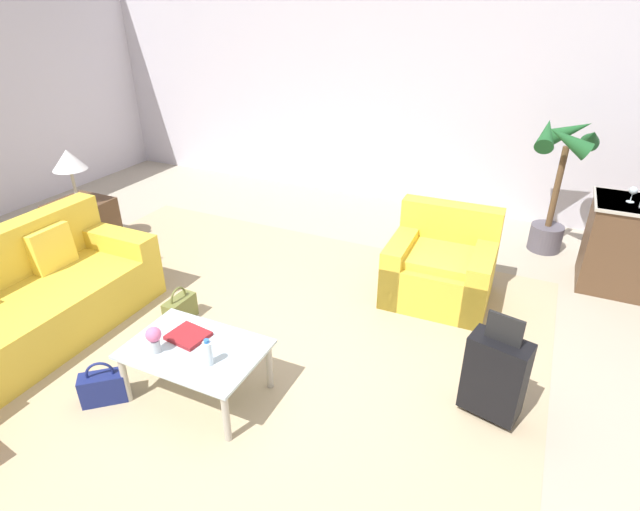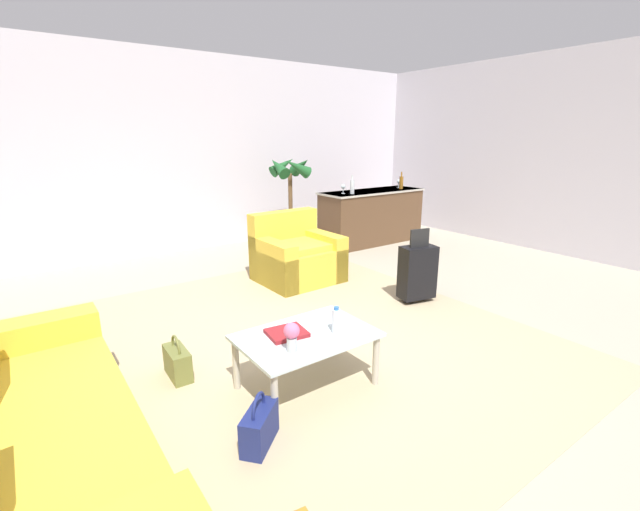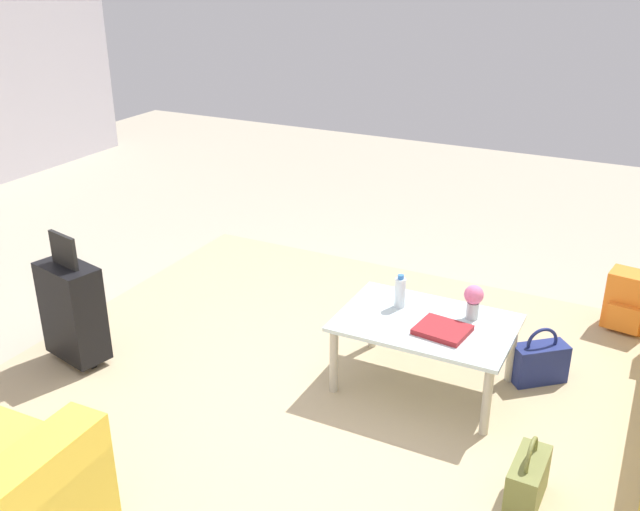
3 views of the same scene
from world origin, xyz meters
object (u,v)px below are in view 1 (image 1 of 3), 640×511
object	(u,v)px
handbag_navy	(103,387)
coffee_table_book	(188,336)
couch	(17,310)
wine_glass_leftmost	(633,191)
coffee_table	(196,354)
flower_vase	(154,338)
water_bottle	(208,353)
side_table	(84,224)
table_lamp	(69,161)
potted_palm	(560,176)
suitcase_black	(495,375)
handbag_olive	(180,309)
armchair	(441,268)

from	to	relation	value
handbag_navy	coffee_table_book	bearing A→B (deg)	42.81
couch	wine_glass_leftmost	world-z (taller)	wine_glass_leftmost
coffee_table	flower_vase	size ratio (longest dim) A/B	4.79
coffee_table	water_bottle	bearing A→B (deg)	-26.57
side_table	wine_glass_leftmost	distance (m)	5.90
couch	table_lamp	xyz separation A→B (m)	(-1.00, 1.60, 0.73)
couch	potted_palm	xyz separation A→B (m)	(4.00, 3.80, 0.60)
coffee_table_book	table_lamp	size ratio (longest dim) A/B	0.45
suitcase_black	table_lamp	bearing A→B (deg)	170.54
flower_vase	table_lamp	bearing A→B (deg)	147.40
flower_vase	table_lamp	size ratio (longest dim) A/B	0.33
suitcase_black	handbag_olive	distance (m)	2.76
flower_vase	side_table	bearing A→B (deg)	147.40
coffee_table_book	handbag_olive	xyz separation A→B (m)	(-0.63, 0.62, -0.32)
suitcase_black	handbag_olive	xyz separation A→B (m)	(-2.75, 0.00, -0.23)
wine_glass_leftmost	potted_palm	xyz separation A→B (m)	(-0.64, 0.62, -0.12)
suitcase_black	handbag_olive	bearing A→B (deg)	179.97
table_lamp	potted_palm	world-z (taller)	potted_palm
armchair	suitcase_black	xyz separation A→B (m)	(0.70, -1.47, 0.06)
water_bottle	handbag_navy	size ratio (longest dim) A/B	0.57
potted_palm	handbag_navy	bearing A→B (deg)	-124.54
side_table	table_lamp	distance (m)	0.76
side_table	wine_glass_leftmost	world-z (taller)	wine_glass_leftmost
side_table	handbag_navy	bearing A→B (deg)	-40.13
couch	suitcase_black	world-z (taller)	couch
coffee_table	table_lamp	xyz separation A→B (m)	(-2.80, 1.50, 0.67)
coffee_table	suitcase_black	xyz separation A→B (m)	(2.00, 0.70, -0.02)
coffee_table	wine_glass_leftmost	size ratio (longest dim) A/B	6.36
wine_glass_leftmost	handbag_navy	world-z (taller)	wine_glass_leftmost
water_bottle	flower_vase	bearing A→B (deg)	-173.21
couch	suitcase_black	distance (m)	3.88
armchair	coffee_table_book	xyz separation A→B (m)	(-1.42, -2.09, 0.15)
table_lamp	potted_palm	distance (m)	5.46
wine_glass_leftmost	handbag_olive	bearing A→B (deg)	-146.38
armchair	coffee_table	bearing A→B (deg)	-120.89
water_bottle	suitcase_black	distance (m)	1.98
potted_palm	armchair	bearing A→B (deg)	-120.52
couch	side_table	distance (m)	1.89
table_lamp	potted_palm	xyz separation A→B (m)	(5.00, 2.20, -0.13)
handbag_olive	table_lamp	bearing A→B (deg)	158.74
armchair	table_lamp	size ratio (longest dim) A/B	1.62
coffee_table	water_bottle	distance (m)	0.27
armchair	flower_vase	size ratio (longest dim) A/B	4.85
coffee_table_book	suitcase_black	size ratio (longest dim) A/B	0.32
handbag_olive	potted_palm	size ratio (longest dim) A/B	0.23
coffee_table_book	handbag_navy	bearing A→B (deg)	-130.08
flower_vase	potted_palm	xyz separation A→B (m)	(2.42, 3.85, 0.36)
wine_glass_leftmost	potted_palm	world-z (taller)	potted_palm
water_bottle	suitcase_black	size ratio (longest dim) A/B	0.24
handbag_olive	side_table	bearing A→B (deg)	158.74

